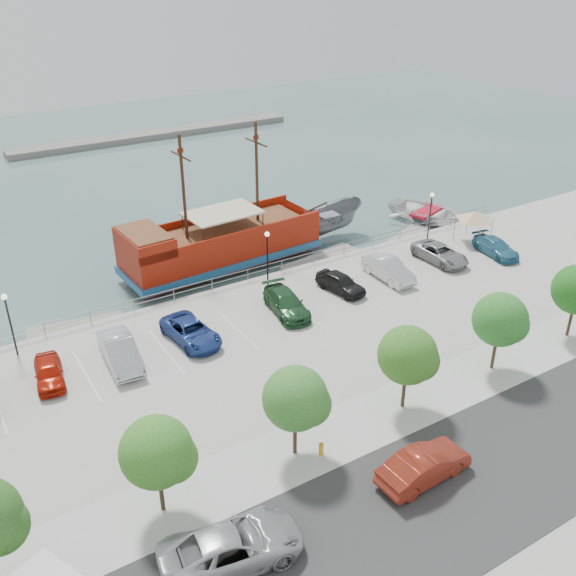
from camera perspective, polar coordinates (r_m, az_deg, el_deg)
ground at (r=43.96m, az=2.49°, el=-4.18°), size 160.00×160.00×0.00m
street at (r=34.07m, az=18.22°, el=-14.76°), size 100.00×8.00×0.04m
sidewalk at (r=37.05m, az=11.30°, el=-9.77°), size 100.00×4.00×0.05m
seawall_railing at (r=49.02m, az=-2.57°, el=1.46°), size 50.00×0.06×1.00m
far_shore at (r=94.00m, az=-11.64°, el=13.22°), size 40.00×3.00×0.80m
pirate_ship at (r=53.25m, az=-4.62°, el=4.21°), size 19.21×6.35×12.01m
patrol_boat at (r=58.33m, az=3.60°, el=5.79°), size 7.59×3.41×2.85m
speedboat at (r=63.41m, az=12.22°, el=6.43°), size 7.62×8.98×1.58m
dock_west at (r=46.69m, az=-18.29°, el=-3.38°), size 6.70×2.80×0.37m
dock_mid at (r=53.85m, az=2.97°, el=2.45°), size 7.82×3.58×0.43m
dock_east at (r=59.20m, az=10.41°, el=4.40°), size 6.57×4.13×0.36m
canopy_tent at (r=56.86m, az=16.33°, el=6.55°), size 4.59×4.59×3.10m
street_van at (r=28.19m, az=-5.00°, el=-21.91°), size 6.30×3.54×1.66m
street_sedan at (r=31.97m, az=12.00°, el=-15.18°), size 4.94×1.93×1.60m
fire_hydrant at (r=32.80m, az=2.97°, el=-14.04°), size 0.27×0.27×0.77m
lamp_post_left at (r=42.04m, az=-23.62°, el=-2.12°), size 0.36×0.36×4.28m
lamp_post_mid at (r=46.96m, az=-1.85°, el=3.50°), size 0.36×0.36×4.28m
lamp_post_right at (r=56.02m, az=12.57°, el=6.97°), size 0.36×0.36×4.28m
tree_b at (r=28.74m, az=-11.28°, el=-14.22°), size 3.30×3.20×5.00m
tree_c at (r=31.03m, az=0.95°, el=-9.91°), size 3.30×3.20×5.00m
tree_d at (r=34.62m, az=10.82°, el=-6.01°), size 3.30×3.20×5.00m
tree_e at (r=39.14m, az=18.53°, el=-2.79°), size 3.30×3.20×5.00m
parked_car_a at (r=39.87m, az=-20.49°, el=-7.03°), size 2.12×4.08×1.33m
parked_car_b at (r=40.17m, az=-14.69°, el=-5.48°), size 2.11×5.18×1.67m
parked_car_c at (r=41.52m, az=-8.62°, el=-3.86°), size 2.83×5.19×1.38m
parked_car_d at (r=44.20m, az=-0.15°, el=-1.35°), size 2.72×5.24×1.45m
parked_car_e at (r=47.11m, az=4.70°, el=0.48°), size 2.35×4.36×1.41m
parked_car_f at (r=49.36m, az=8.91°, el=1.68°), size 1.76×4.87×1.60m
parked_car_g at (r=52.98m, az=13.37°, el=3.01°), size 2.49×5.09×1.39m
parked_car_h at (r=55.44m, az=17.99°, el=3.47°), size 2.47×4.78×1.33m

